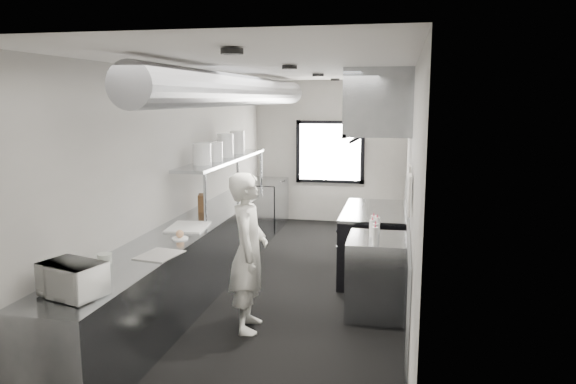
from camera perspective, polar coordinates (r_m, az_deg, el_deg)
The scene contains 35 objects.
floor at distance 7.31m, azimuth 0.18°, elevation -9.82°, with size 3.00×8.00×0.01m, color black.
ceiling at distance 6.90m, azimuth 0.20°, elevation 12.68°, with size 3.00×8.00×0.01m, color silver.
wall_back at distance 10.89m, azimuth 4.41°, elevation 4.19°, with size 3.00×0.02×2.80m, color #B3AFA9.
wall_front at distance 3.25m, azimuth -14.26°, elevation -9.38°, with size 3.00×0.02×2.80m, color #B3AFA9.
wall_left at distance 7.41m, azimuth -11.25°, elevation 1.43°, with size 0.02×8.00×2.80m, color #B3AFA9.
wall_right at distance 6.83m, azimuth 12.62°, elevation 0.69°, with size 0.02×8.00×2.80m, color #B3AFA9.
wall_cladding at distance 7.30m, azimuth 12.18°, elevation -5.55°, with size 0.03×5.50×1.10m, color gray.
hvac_duct at distance 7.44m, azimuth -4.55°, elevation 10.50°, with size 0.40×0.40×6.40m, color gray.
service_window at distance 10.85m, azimuth 4.39°, elevation 4.18°, with size 1.36×0.05×1.25m.
exhaust_hood at distance 7.45m, azimuth 9.69°, elevation 9.17°, with size 0.81×2.20×0.88m.
prep_counter at distance 7.03m, azimuth -9.94°, elevation -6.91°, with size 0.70×6.00×0.90m, color gray.
pass_shelf at distance 8.21m, azimuth -6.58°, elevation 3.30°, with size 0.45×3.00×0.68m.
range at distance 7.71m, azimuth 8.85°, elevation -5.23°, with size 0.88×1.60×0.94m.
bottle_station at distance 6.37m, azimuth 9.20°, elevation -8.65°, with size 0.65×0.80×0.90m, color gray.
far_work_table at distance 10.46m, azimuth -2.48°, elevation -1.28°, with size 0.70×1.20×0.90m, color gray.
notice_sheet_a at distance 5.61m, azimuth 12.54°, elevation 0.83°, with size 0.02×0.28×0.38m, color white.
notice_sheet_b at distance 5.28m, azimuth 12.57°, elevation -0.28°, with size 0.02×0.28×0.38m, color white.
line_cook at distance 5.81m, azimuth -4.14°, elevation -6.28°, with size 0.62×0.41×1.69m, color silver.
microwave at distance 4.69m, azimuth -21.59°, elevation -8.47°, with size 0.45×0.35×0.27m, color white.
deli_tub_a at distance 5.21m, azimuth -20.07°, elevation -7.57°, with size 0.14×0.14×0.10m, color #B7BEAF.
deli_tub_b at distance 5.49m, azimuth -18.58°, elevation -6.61°, with size 0.14×0.14×0.10m, color #B7BEAF.
newspaper at distance 5.63m, azimuth -13.26°, elevation -6.41°, with size 0.35×0.44×0.01m, color beige.
small_plate at distance 6.23m, azimuth -11.20°, elevation -4.76°, with size 0.18×0.18×0.02m, color white.
pastry at distance 6.21m, azimuth -11.22°, elevation -4.30°, with size 0.09×0.09×0.09m, color tan.
cutting_board at distance 6.74m, azimuth -10.40°, elevation -3.60°, with size 0.44×0.59×0.02m, color silver.
knife_block at distance 7.68m, azimuth -8.94°, elevation -1.12°, with size 0.10×0.21×0.23m, color brown.
plate_stack_a at distance 7.41m, azimuth -8.95°, elevation 3.95°, with size 0.25×0.25×0.29m, color white.
plate_stack_b at distance 7.78m, azimuth -7.61°, elevation 4.21°, with size 0.21×0.21×0.28m, color white.
plate_stack_c at distance 8.33m, azimuth -6.55°, elevation 4.86°, with size 0.25×0.25×0.35m, color white.
plate_stack_d at distance 8.87m, azimuth -5.33°, elevation 5.21°, with size 0.24×0.24×0.36m, color white.
squeeze_bottle_a at distance 5.92m, azimuth 9.06°, elevation -4.56°, with size 0.06×0.06×0.19m, color silver.
squeeze_bottle_b at distance 6.08m, azimuth 9.11°, elevation -4.17°, with size 0.06×0.06×0.19m, color silver.
squeeze_bottle_c at distance 6.25m, azimuth 8.78°, elevation -3.77°, with size 0.07×0.07×0.20m, color silver.
squeeze_bottle_d at distance 6.41m, azimuth 9.28°, elevation -3.46°, with size 0.06×0.06×0.19m, color silver.
squeeze_bottle_e at distance 6.47m, azimuth 8.90°, elevation -3.31°, with size 0.07×0.07×0.20m, color silver.
Camera 1 is at (1.38, -6.75, 2.45)m, focal length 34.08 mm.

